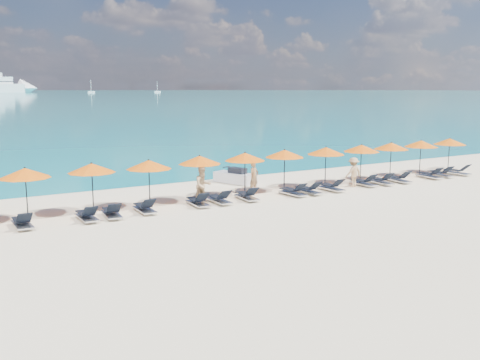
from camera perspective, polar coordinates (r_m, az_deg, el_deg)
ground at (r=23.02m, az=3.77°, el=-4.05°), size 1400.00×1400.00×0.00m
sailboat_near at (r=551.90m, az=-15.59°, el=9.07°), size 6.81×2.27×12.49m
sailboat_far at (r=572.78m, az=-8.82°, el=9.32°), size 6.37×2.12×11.68m
jetski at (r=31.14m, az=-0.54°, el=0.33°), size 1.78×2.71×0.90m
beachgoer_a at (r=28.29m, az=1.50°, el=0.31°), size 0.70×0.56×1.67m
beachgoer_b at (r=25.56m, az=-3.98°, el=-0.58°), size 0.90×0.55×1.81m
beachgoer_c at (r=30.56m, az=12.00°, el=0.81°), size 1.10×0.54×1.67m
umbrella_3 at (r=23.90m, az=-21.95°, el=0.70°), size 2.10×2.10×2.28m
umbrella_4 at (r=24.44m, az=-15.55°, el=1.24°), size 2.10×2.10×2.28m
umbrella_5 at (r=24.97m, az=-9.71°, el=1.64°), size 2.10×2.10×2.28m
umbrella_6 at (r=26.24m, az=-4.32°, el=2.15°), size 2.10×2.10×2.28m
umbrella_7 at (r=27.36m, az=0.53°, el=2.49°), size 2.10×2.10×2.28m
umbrella_8 at (r=28.77m, az=4.78°, el=2.82°), size 2.10×2.10×2.28m
umbrella_9 at (r=30.28m, az=9.15°, el=3.08°), size 2.10×2.10×2.28m
umbrella_10 at (r=32.01m, az=12.83°, el=3.32°), size 2.10×2.10×2.28m
umbrella_11 at (r=33.68m, az=15.84°, el=3.51°), size 2.10×2.10×2.28m
umbrella_12 at (r=35.65m, az=18.75°, el=3.69°), size 2.10×2.10×2.28m
umbrella_13 at (r=37.74m, az=21.47°, el=3.84°), size 2.10×2.10×2.28m
lounger_5 at (r=22.99m, az=-22.20°, el=-4.19°), size 0.67×1.72×0.66m
lounger_6 at (r=23.32m, az=-16.01°, el=-3.64°), size 0.66×1.71×0.66m
lounger_7 at (r=23.61m, az=-13.51°, el=-3.37°), size 0.79×1.75×0.66m
lounger_8 at (r=24.21m, az=-10.13°, el=-2.92°), size 0.65×1.71×0.66m
lounger_9 at (r=25.21m, az=-4.51°, el=-2.28°), size 0.71×1.73×0.66m
lounger_10 at (r=25.72m, az=-2.22°, el=-2.02°), size 0.63×1.70×0.66m
lounger_11 at (r=26.46m, az=0.75°, el=-1.68°), size 0.74×1.74×0.66m
lounger_12 at (r=27.65m, az=5.69°, el=-1.22°), size 0.76×1.75×0.66m
lounger_13 at (r=28.20m, az=7.34°, el=-1.04°), size 0.70×1.73×0.66m
lounger_14 at (r=29.20m, az=9.72°, el=-0.72°), size 0.68×1.72×0.66m
lounger_15 at (r=31.02m, az=13.05°, el=-0.22°), size 0.68×1.72×0.66m
lounger_16 at (r=31.78m, az=14.79°, el=-0.05°), size 0.72×1.74×0.66m
lounger_17 at (r=32.74m, az=16.55°, el=0.15°), size 0.74×1.74×0.66m
lounger_18 at (r=34.75m, az=19.58°, el=0.53°), size 0.71×1.73×0.66m
lounger_19 at (r=35.57m, az=20.61°, el=0.67°), size 0.69×1.72×0.66m
lounger_20 at (r=36.76m, az=22.16°, el=0.85°), size 0.79×1.75×0.66m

